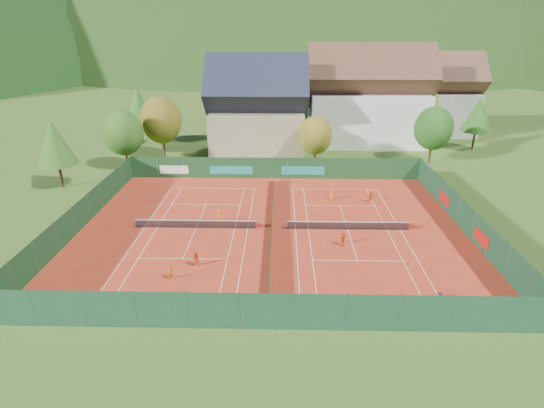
{
  "coord_description": "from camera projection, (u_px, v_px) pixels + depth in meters",
  "views": [
    {
      "loc": [
        0.95,
        -40.08,
        19.74
      ],
      "look_at": [
        0.0,
        2.0,
        2.0
      ],
      "focal_mm": 28.0,
      "sensor_mm": 36.0,
      "label": 1
    }
  ],
  "objects": [
    {
      "name": "chalet",
      "position": [
        258.0,
        112.0,
        69.74
      ],
      "size": [
        16.2,
        12.0,
        16.0
      ],
      "color": "tan",
      "rests_on": "ground"
    },
    {
      "name": "loose_ball_3",
      "position": [
        218.0,
        207.0,
        49.84
      ],
      "size": [
        0.07,
        0.07,
        0.07
      ],
      "primitive_type": "sphere",
      "color": "#CCD833",
      "rests_on": "ground"
    },
    {
      "name": "loose_ball_0",
      "position": [
        153.0,
        272.0,
        36.77
      ],
      "size": [
        0.07,
        0.07,
        0.07
      ],
      "primitive_type": "sphere",
      "color": "#CCD833",
      "rests_on": "ground"
    },
    {
      "name": "loose_ball_1",
      "position": [
        303.0,
        280.0,
        35.6
      ],
      "size": [
        0.07,
        0.07,
        0.07
      ],
      "primitive_type": "sphere",
      "color": "#CCD833",
      "rests_on": "ground"
    },
    {
      "name": "player_left_near",
      "position": [
        170.0,
        273.0,
        35.5
      ],
      "size": [
        0.52,
        0.44,
        1.22
      ],
      "primitive_type": "imported",
      "rotation": [
        0.0,
        0.0,
        0.38
      ],
      "color": "#CF5712",
      "rests_on": "ground"
    },
    {
      "name": "loose_ball_2",
      "position": [
        282.0,
        213.0,
        48.19
      ],
      "size": [
        0.07,
        0.07,
        0.07
      ],
      "primitive_type": "sphere",
      "color": "#CCD833",
      "rests_on": "ground"
    },
    {
      "name": "mountain_backdrop",
      "position": [
        324.0,
        125.0,
        274.51
      ],
      "size": [
        820.0,
        530.0,
        242.0
      ],
      "color": "#193210",
      "rests_on": "ground"
    },
    {
      "name": "tree_east_back",
      "position": [
        417.0,
        102.0,
        78.3
      ],
      "size": [
        7.15,
        7.15,
        10.86
      ],
      "color": "#4B2B1B",
      "rests_on": "ground"
    },
    {
      "name": "court_markings_right",
      "position": [
        348.0,
        230.0,
        44.44
      ],
      "size": [
        11.03,
        23.83,
        0.0
      ],
      "color": "white",
      "rests_on": "ground"
    },
    {
      "name": "fence_west",
      "position": [
        81.0,
        214.0,
        44.45
      ],
      "size": [
        0.04,
        32.0,
        3.0
      ],
      "color": "#14391C",
      "rests_on": "ground"
    },
    {
      "name": "fence_north",
      "position": [
        271.0,
        168.0,
        58.79
      ],
      "size": [
        40.0,
        0.1,
        3.0
      ],
      "color": "#153C1C",
      "rests_on": "ground"
    },
    {
      "name": "tree_west_back",
      "position": [
        139.0,
        107.0,
        73.82
      ],
      "size": [
        5.6,
        5.6,
        10.0
      ],
      "color": "#482B19",
      "rests_on": "ground"
    },
    {
      "name": "hotel_block_b",
      "position": [
        432.0,
        99.0,
        81.95
      ],
      "size": [
        17.28,
        10.0,
        15.5
      ],
      "color": "silver",
      "rests_on": "ground"
    },
    {
      "name": "tree_east_front",
      "position": [
        434.0,
        128.0,
        64.13
      ],
      "size": [
        5.72,
        5.72,
        8.69
      ],
      "color": "#492D1A",
      "rests_on": "ground"
    },
    {
      "name": "player_right_far_a",
      "position": [
        332.0,
        195.0,
        51.69
      ],
      "size": [
        0.72,
        0.51,
        1.39
      ],
      "primitive_type": "imported",
      "rotation": [
        0.0,
        0.0,
        3.04
      ],
      "color": "#F55B15",
      "rests_on": "ground"
    },
    {
      "name": "court_divider",
      "position": [
        272.0,
        225.0,
        44.42
      ],
      "size": [
        0.03,
        28.8,
        1.0
      ],
      "color": "#12321A",
      "rests_on": "ground"
    },
    {
      "name": "tree_center",
      "position": [
        315.0,
        135.0,
        62.92
      ],
      "size": [
        5.01,
        5.01,
        7.6
      ],
      "color": "#4B2C1A",
      "rests_on": "ground"
    },
    {
      "name": "hotel_block_a",
      "position": [
        367.0,
        102.0,
        74.58
      ],
      "size": [
        21.6,
        11.0,
        17.25
      ],
      "color": "silver",
      "rests_on": "ground"
    },
    {
      "name": "tree_west_mid",
      "position": [
        161.0,
        120.0,
        66.58
      ],
      "size": [
        6.44,
        6.44,
        9.78
      ],
      "color": "#462C19",
      "rests_on": "ground"
    },
    {
      "name": "fence_south",
      "position": [
        266.0,
        312.0,
        29.29
      ],
      "size": [
        40.0,
        0.04,
        3.0
      ],
      "color": "#153C23",
      "rests_on": "ground"
    },
    {
      "name": "ball_hopper",
      "position": [
        440.0,
        295.0,
        32.65
      ],
      "size": [
        0.34,
        0.34,
        0.8
      ],
      "color": "slate",
      "rests_on": "ground"
    },
    {
      "name": "loose_ball_4",
      "position": [
        349.0,
        231.0,
        44.13
      ],
      "size": [
        0.07,
        0.07,
        0.07
      ],
      "primitive_type": "sphere",
      "color": "#CCD833",
      "rests_on": "ground"
    },
    {
      "name": "fence_east",
      "position": [
        465.0,
        218.0,
        43.67
      ],
      "size": [
        0.09,
        32.0,
        3.0
      ],
      "color": "#143720",
      "rests_on": "ground"
    },
    {
      "name": "tree_east_mid",
      "position": [
        479.0,
        114.0,
        71.03
      ],
      "size": [
        5.04,
        5.04,
        9.0
      ],
      "color": "#49321A",
      "rests_on": "ground"
    },
    {
      "name": "player_left_mid",
      "position": [
        196.0,
        260.0,
        37.32
      ],
      "size": [
        0.76,
        0.62,
        1.43
      ],
      "primitive_type": "imported",
      "rotation": [
        0.0,
        0.0,
        -0.12
      ],
      "color": "#E05213",
      "rests_on": "ground"
    },
    {
      "name": "player_right_near",
      "position": [
        343.0,
        239.0,
        40.93
      ],
      "size": [
        0.85,
        0.81,
        1.41
      ],
      "primitive_type": "imported",
      "rotation": [
        0.0,
        0.0,
        0.73
      ],
      "color": "#E74914",
      "rests_on": "ground"
    },
    {
      "name": "tennis_net_left",
      "position": [
        197.0,
        224.0,
        44.58
      ],
      "size": [
        13.3,
        0.1,
        1.02
      ],
      "color": "#59595B",
      "rests_on": "ground"
    },
    {
      "name": "ground",
      "position": [
        272.0,
        229.0,
        44.62
      ],
      "size": [
        600.0,
        600.0,
        0.0
      ],
      "primitive_type": "plane",
      "color": "#35561B",
      "rests_on": "ground"
    },
    {
      "name": "tennis_net_right",
      "position": [
        350.0,
        225.0,
        44.25
      ],
      "size": [
        13.3,
        0.1,
        1.02
      ],
      "color": "#59595B",
      "rests_on": "ground"
    },
    {
      "name": "court_markings_left",
      "position": [
        196.0,
        228.0,
        44.78
      ],
      "size": [
        11.03,
        23.83,
        0.0
      ],
      "color": "white",
      "rests_on": "ground"
    },
    {
      "name": "clay_pad",
      "position": [
        272.0,
        229.0,
        44.61
      ],
      "size": [
        40.0,
        32.0,
        0.01
      ],
      "primitive_type": "cube",
      "color": "#B32F1A",
      "rests_on": "ground"
    },
    {
      "name": "player_right_far_b",
      "position": [
        370.0,
        197.0,
        50.99
      ],
      "size": [
        1.39,
        0.54,
        1.47
      ],
      "primitive_type": "imported",
      "rotation": [
        0.0,
        0.0,
        3.22
      ],
      "color": "#F05115",
      "rests_on": "ground"
    },
    {
      "name": "tree_west_front",
      "position": [
        123.0,
        133.0,
        61.4
      ],
      "size": [
        5.72,
        5.72,
        8.69
      ],
      "color": "#4C2C1B",
      "rests_on": "ground"
    },
    {
      "name": "player_left_far",
      "position": [
        219.0,
        217.0,
        45.7
      ],
      "size": [
        1.07,
        0.87,
        1.44
      ],
      "primitive_type": "imported",
      "rotation": [
        0.0,
        0.0,
        2.71
      ],
      "color": "orange",
      "rests_on": "ground"
    },
    {
      "name": "tree_west_side",
      "position": [
        54.0,
        142.0,
        53.9
      ],
      "size": [
        5.04,
        5.04,
        9.0
      ],
      "color": "#482A1A",
      "rests_on": "ground"
    }
  ]
}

